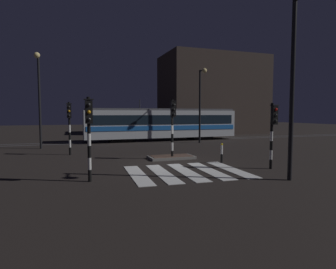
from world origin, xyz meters
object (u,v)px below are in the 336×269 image
(traffic_light_median_centre, at_px, (173,120))
(street_lamp_near_kerb, at_px, (298,65))
(street_lamp_trackside_right, at_px, (201,96))
(tram, at_px, (162,123))
(street_lamp_trackside_left, at_px, (39,89))
(bollard_island_edge, at_px, (222,153))
(traffic_light_corner_far_left, at_px, (69,120))
(traffic_light_corner_near_right, at_px, (273,126))
(traffic_light_corner_near_left, at_px, (89,126))

(traffic_light_median_centre, relative_size, street_lamp_near_kerb, 0.49)
(street_lamp_trackside_right, height_order, tram, street_lamp_trackside_right)
(tram, bearing_deg, street_lamp_trackside_left, -161.48)
(street_lamp_near_kerb, distance_m, tram, 18.82)
(street_lamp_trackside_left, bearing_deg, bollard_island_edge, -45.30)
(traffic_light_corner_far_left, distance_m, street_lamp_trackside_right, 12.47)
(traffic_light_median_centre, bearing_deg, traffic_light_corner_near_right, -50.55)
(traffic_light_corner_near_right, height_order, tram, tram)
(traffic_light_corner_near_right, xyz_separation_m, street_lamp_trackside_right, (2.14, 12.55, 2.21))
(tram, bearing_deg, street_lamp_near_kerb, -91.24)
(street_lamp_trackside_left, relative_size, street_lamp_trackside_right, 1.06)
(traffic_light_corner_near_right, distance_m, street_lamp_trackside_left, 17.19)
(bollard_island_edge, bearing_deg, street_lamp_trackside_left, 134.70)
(traffic_light_corner_near_right, bearing_deg, street_lamp_trackside_right, 80.32)
(traffic_light_corner_far_left, height_order, bollard_island_edge, traffic_light_corner_far_left)
(street_lamp_near_kerb, distance_m, bollard_island_edge, 6.26)
(street_lamp_near_kerb, bearing_deg, street_lamp_trackside_right, 78.58)
(traffic_light_corner_far_left, bearing_deg, bollard_island_edge, -37.22)
(street_lamp_trackside_right, distance_m, tram, 5.19)
(traffic_light_median_centre, height_order, tram, tram)
(traffic_light_corner_near_left, distance_m, traffic_light_median_centre, 6.59)
(traffic_light_corner_far_left, distance_m, tram, 11.92)
(traffic_light_median_centre, distance_m, street_lamp_trackside_left, 11.56)
(bollard_island_edge, bearing_deg, tram, 85.82)
(street_lamp_trackside_left, bearing_deg, traffic_light_corner_far_left, -62.66)
(traffic_light_corner_near_right, distance_m, street_lamp_trackside_right, 12.92)
(traffic_light_median_centre, distance_m, traffic_light_corner_far_left, 7.00)
(traffic_light_corner_near_left, xyz_separation_m, street_lamp_trackside_right, (10.81, 12.39, 2.11))
(traffic_light_corner_far_left, relative_size, bollard_island_edge, 3.15)
(bollard_island_edge, bearing_deg, traffic_light_corner_near_right, -57.08)
(street_lamp_trackside_left, height_order, bollard_island_edge, street_lamp_trackside_left)
(traffic_light_corner_near_left, distance_m, street_lamp_trackside_left, 12.87)
(street_lamp_near_kerb, height_order, bollard_island_edge, street_lamp_near_kerb)
(traffic_light_median_centre, relative_size, bollard_island_edge, 3.22)
(traffic_light_median_centre, xyz_separation_m, street_lamp_trackside_right, (5.75, 8.16, 1.99))
(traffic_light_corner_far_left, bearing_deg, street_lamp_trackside_right, 20.11)
(traffic_light_corner_near_left, xyz_separation_m, street_lamp_trackside_left, (-2.89, 12.32, 2.35))
(tram, bearing_deg, traffic_light_corner_far_left, -138.62)
(traffic_light_corner_near_left, distance_m, traffic_light_corner_far_left, 8.19)
(traffic_light_corner_near_left, height_order, traffic_light_corner_near_right, traffic_light_corner_near_left)
(traffic_light_corner_far_left, distance_m, bollard_island_edge, 10.10)
(traffic_light_corner_near_left, relative_size, traffic_light_median_centre, 0.95)
(street_lamp_trackside_right, bearing_deg, street_lamp_trackside_left, -179.70)
(street_lamp_near_kerb, bearing_deg, traffic_light_corner_far_left, 128.49)
(street_lamp_trackside_right, height_order, street_lamp_near_kerb, street_lamp_near_kerb)
(street_lamp_trackside_left, bearing_deg, tram, 18.52)
(street_lamp_trackside_right, relative_size, bollard_island_edge, 6.14)
(traffic_light_median_centre, distance_m, tram, 12.22)
(traffic_light_corner_far_left, distance_m, traffic_light_corner_near_right, 12.56)
(traffic_light_corner_near_right, height_order, bollard_island_edge, traffic_light_corner_near_right)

